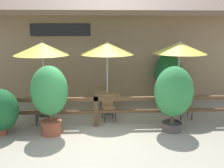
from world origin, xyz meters
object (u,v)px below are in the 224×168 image
object	(u,v)px
chair_near_streetside	(42,109)
dining_table_far	(177,95)
potted_plant_tall_tropical	(168,74)
potted_plant_corner_fern	(174,94)
patio_umbrella_middle	(107,48)
chair_middle_streetside	(108,106)
potted_plant_entrance_palm	(50,94)
chair_far_streetside	(184,105)
chair_near_wallside	(51,97)
chair_middle_wallside	(106,95)
dining_table_near	(45,99)
patio_umbrella_near	(42,49)
patio_umbrella_far	(180,48)
chair_far_wallside	(172,94)
potted_plant_broad_leaf	(0,110)
dining_table_middle	(107,97)

from	to	relation	value
chair_near_streetside	dining_table_far	size ratio (longest dim) A/B	0.80
chair_near_streetside	potted_plant_tall_tropical	size ratio (longest dim) A/B	0.41
potted_plant_corner_fern	potted_plant_tall_tropical	distance (m)	3.05
patio_umbrella_middle	dining_table_far	size ratio (longest dim) A/B	2.50
chair_middle_streetside	potted_plant_entrance_palm	distance (m)	2.18
chair_near_streetside	potted_plant_entrance_palm	distance (m)	1.30
chair_far_streetside	potted_plant_entrance_palm	bearing A→B (deg)	-165.17
chair_near_wallside	chair_middle_wallside	size ratio (longest dim) A/B	1.00
dining_table_near	chair_near_wallside	bearing A→B (deg)	84.58
patio_umbrella_middle	chair_near_wallside	bearing A→B (deg)	164.29
patio_umbrella_middle	potted_plant_corner_fern	size ratio (longest dim) A/B	1.32
chair_near_wallside	patio_umbrella_near	bearing A→B (deg)	86.84
chair_middle_streetside	chair_near_wallside	bearing A→B (deg)	137.42
patio_umbrella_middle	chair_middle_wallside	bearing A→B (deg)	93.66
chair_near_streetside	patio_umbrella_far	bearing A→B (deg)	3.36
chair_far_streetside	chair_far_wallside	xyz separation A→B (m)	(-0.02, 1.49, 0.00)
chair_far_wallside	potted_plant_broad_leaf	size ratio (longest dim) A/B	0.61
patio_umbrella_near	dining_table_middle	world-z (taller)	patio_umbrella_near
patio_umbrella_middle	chair_middle_streetside	bearing A→B (deg)	-89.23
chair_near_streetside	patio_umbrella_far	distance (m)	5.26
chair_middle_streetside	dining_table_far	world-z (taller)	chair_middle_streetside
patio_umbrella_near	chair_near_wallside	bearing A→B (deg)	84.58
patio_umbrella_near	potted_plant_entrance_palm	size ratio (longest dim) A/B	1.28
patio_umbrella_far	dining_table_far	world-z (taller)	patio_umbrella_far
patio_umbrella_middle	chair_far_wallside	size ratio (longest dim) A/B	3.10
patio_umbrella_near	chair_middle_wallside	xyz separation A→B (m)	(2.19, 0.88, -1.90)
chair_near_streetside	chair_near_wallside	bearing A→B (deg)	81.35
potted_plant_tall_tropical	chair_middle_wallside	bearing A→B (deg)	-169.73
patio_umbrella_middle	patio_umbrella_far	xyz separation A→B (m)	(2.63, 0.09, 0.00)
potted_plant_corner_fern	potted_plant_tall_tropical	xyz separation A→B (m)	(0.63, 2.98, 0.05)
potted_plant_corner_fern	potted_plant_tall_tropical	size ratio (longest dim) A/B	0.97
chair_near_wallside	dining_table_far	bearing A→B (deg)	176.04
potted_plant_tall_tropical	potted_plant_entrance_palm	bearing A→B (deg)	-144.28
chair_middle_streetside	dining_table_far	bearing A→B (deg)	6.72
potted_plant_broad_leaf	dining_table_middle	bearing A→B (deg)	30.13
chair_far_wallside	potted_plant_entrance_palm	xyz separation A→B (m)	(-4.36, -2.68, 0.75)
patio_umbrella_middle	potted_plant_tall_tropical	distance (m)	3.05
dining_table_far	chair_far_streetside	bearing A→B (deg)	-86.90
chair_near_streetside	chair_far_streetside	xyz separation A→B (m)	(4.85, 0.24, 0.00)
chair_near_wallside	chair_far_streetside	xyz separation A→B (m)	(4.83, -1.27, 0.00)
patio_umbrella_near	chair_middle_streetside	xyz separation A→B (m)	(2.25, -0.60, -1.90)
patio_umbrella_near	dining_table_middle	size ratio (longest dim) A/B	2.50
chair_middle_streetside	potted_plant_broad_leaf	distance (m)	3.36
patio_umbrella_near	dining_table_middle	bearing A→B (deg)	3.65
dining_table_near	chair_far_streetside	size ratio (longest dim) A/B	1.24
dining_table_near	chair_far_wallside	distance (m)	4.98
dining_table_near	chair_near_wallside	xyz separation A→B (m)	(0.07, 0.75, -0.13)
patio_umbrella_far	chair_near_wallside	bearing A→B (deg)	173.78
chair_far_streetside	chair_far_wallside	bearing A→B (deg)	90.38
chair_middle_wallside	potted_plant_broad_leaf	xyz separation A→B (m)	(-3.11, -2.57, 0.28)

